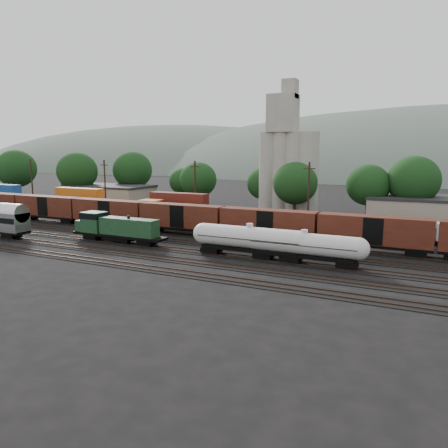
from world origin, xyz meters
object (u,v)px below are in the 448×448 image
at_px(tank_car_a, 250,239).
at_px(orange_locomotive, 172,214).
at_px(grain_silo, 287,164).
at_px(green_locomotive, 114,227).

distance_m(tank_car_a, orange_locomotive, 26.36).
bearing_deg(tank_car_a, grain_silo, 101.55).
xyz_separation_m(green_locomotive, grain_silo, (14.08, 41.00, 8.82)).
height_order(green_locomotive, orange_locomotive, orange_locomotive).
distance_m(green_locomotive, orange_locomotive, 15.02).
bearing_deg(green_locomotive, tank_car_a, -0.00).
bearing_deg(orange_locomotive, green_locomotive, -92.98).
xyz_separation_m(green_locomotive, orange_locomotive, (0.78, 15.00, 0.22)).
relative_size(green_locomotive, grain_silo, 0.55).
bearing_deg(grain_silo, green_locomotive, -108.96).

